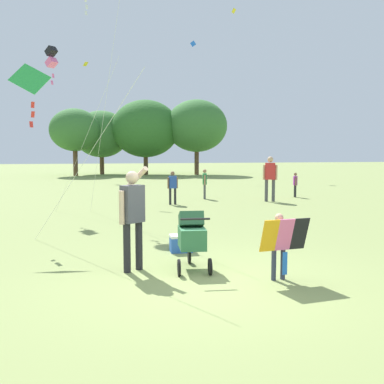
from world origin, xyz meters
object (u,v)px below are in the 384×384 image
(stroller, at_px, (192,235))
(person_red_shirt, at_px, (205,181))
(kite_green_novelty, at_px, (52,58))
(kite_adult_black, at_px, (32,85))
(person_couple_left, at_px, (295,183))
(person_adult_flyer, at_px, (132,211))
(person_back_turned, at_px, (173,185))
(child_with_butterfly_kite, at_px, (280,240))
(person_sitting_far, at_px, (270,175))
(cooler_box, at_px, (181,243))

(stroller, xyz_separation_m, person_red_shirt, (2.61, 10.90, 0.13))
(kite_green_novelty, bearing_deg, person_red_shirt, 25.95)
(kite_adult_black, relative_size, kite_green_novelty, 0.75)
(kite_green_novelty, height_order, person_couple_left, kite_green_novelty)
(person_adult_flyer, distance_m, person_back_turned, 9.36)
(child_with_butterfly_kite, xyz_separation_m, person_back_turned, (-0.25, 10.15, 0.09))
(person_adult_flyer, bearing_deg, child_with_butterfly_kite, -24.12)
(person_sitting_far, relative_size, person_back_turned, 1.42)
(person_red_shirt, bearing_deg, person_back_turned, -133.59)
(stroller, relative_size, person_couple_left, 1.02)
(person_red_shirt, relative_size, person_back_turned, 0.99)
(person_adult_flyer, relative_size, stroller, 1.64)
(person_adult_flyer, distance_m, person_couple_left, 13.20)
(person_adult_flyer, height_order, stroller, person_adult_flyer)
(person_red_shirt, relative_size, person_sitting_far, 0.70)
(person_adult_flyer, distance_m, person_red_shirt, 11.41)
(person_adult_flyer, relative_size, person_sitting_far, 1.00)
(kite_adult_black, relative_size, person_red_shirt, 3.24)
(person_sitting_far, relative_size, cooler_box, 4.01)
(person_adult_flyer, relative_size, person_couple_left, 1.68)
(child_with_butterfly_kite, distance_m, cooler_box, 2.64)
(stroller, distance_m, person_back_turned, 9.27)
(person_couple_left, bearing_deg, stroller, -121.48)
(stroller, height_order, cooler_box, stroller)
(kite_green_novelty, distance_m, person_sitting_far, 9.15)
(child_with_butterfly_kite, distance_m, person_adult_flyer, 2.52)
(child_with_butterfly_kite, height_order, person_sitting_far, person_sitting_far)
(person_couple_left, bearing_deg, kite_green_novelty, -164.40)
(stroller, height_order, person_back_turned, person_back_turned)
(person_adult_flyer, height_order, person_red_shirt, person_adult_flyer)
(person_sitting_far, xyz_separation_m, person_back_turned, (-3.97, -0.28, -0.32))
(kite_adult_black, height_order, kite_green_novelty, kite_green_novelty)
(stroller, bearing_deg, person_adult_flyer, 175.50)
(person_sitting_far, bearing_deg, stroller, -117.65)
(person_red_shirt, distance_m, cooler_box, 9.90)
(child_with_butterfly_kite, distance_m, person_back_turned, 10.15)
(child_with_butterfly_kite, relative_size, person_red_shirt, 0.86)
(person_red_shirt, bearing_deg, person_sitting_far, -30.80)
(cooler_box, bearing_deg, person_couple_left, 55.13)
(person_red_shirt, bearing_deg, child_with_butterfly_kite, -96.53)
(stroller, height_order, kite_adult_black, kite_adult_black)
(person_sitting_far, xyz_separation_m, cooler_box, (-4.94, -8.13, -0.88))
(stroller, bearing_deg, child_with_butterfly_kite, -36.80)
(kite_green_novelty, relative_size, person_back_turned, 4.31)
(person_couple_left, bearing_deg, person_back_turned, -163.97)
(stroller, bearing_deg, person_back_turned, 83.79)
(kite_green_novelty, bearing_deg, person_couple_left, 15.60)
(person_adult_flyer, relative_size, person_red_shirt, 1.44)
(kite_green_novelty, bearing_deg, child_with_butterfly_kite, -64.10)
(child_with_butterfly_kite, height_order, person_back_turned, person_back_turned)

